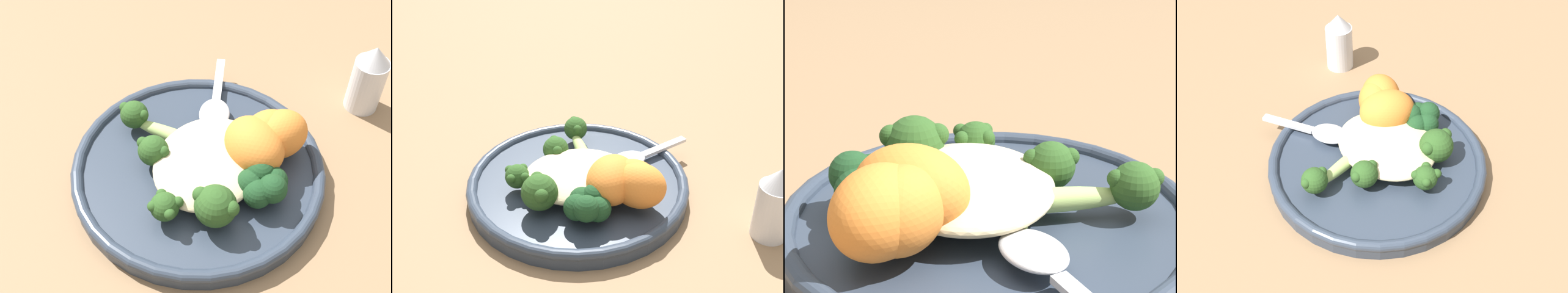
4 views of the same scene
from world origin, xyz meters
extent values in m
plane|color=#846647|center=(0.00, 0.00, 0.00)|extent=(4.00, 4.00, 0.00)
cylinder|color=#2D3847|center=(0.01, -0.01, 0.01)|extent=(0.24, 0.24, 0.02)
torus|color=#2D3847|center=(0.01, -0.01, 0.02)|extent=(0.24, 0.24, 0.01)
ellipsoid|color=beige|center=(0.02, 0.00, 0.03)|extent=(0.12, 0.10, 0.02)
ellipsoid|color=#9EBC66|center=(0.00, -0.04, 0.03)|extent=(0.02, 0.10, 0.01)
sphere|color=#284C1E|center=(0.00, -0.09, 0.04)|extent=(0.03, 0.03, 0.03)
sphere|color=#284C1E|center=(0.00, -0.08, 0.04)|extent=(0.01, 0.01, 0.01)
sphere|color=#284C1E|center=(0.00, -0.10, 0.04)|extent=(0.01, 0.01, 0.01)
ellipsoid|color=#9EBC66|center=(0.01, -0.02, 0.03)|extent=(0.05, 0.06, 0.02)
sphere|color=#284C1E|center=(0.03, -0.05, 0.04)|extent=(0.03, 0.03, 0.03)
sphere|color=#284C1E|center=(0.03, -0.04, 0.04)|extent=(0.01, 0.01, 0.01)
sphere|color=#284C1E|center=(0.03, -0.06, 0.04)|extent=(0.01, 0.01, 0.01)
ellipsoid|color=#9EBC66|center=(0.03, -0.01, 0.03)|extent=(0.09, 0.02, 0.02)
sphere|color=#284C1E|center=(0.08, -0.01, 0.04)|extent=(0.03, 0.03, 0.03)
sphere|color=#284C1E|center=(0.09, 0.00, 0.04)|extent=(0.01, 0.01, 0.01)
sphere|color=#284C1E|center=(0.07, 0.00, 0.04)|extent=(0.01, 0.01, 0.01)
sphere|color=#284C1E|center=(0.07, -0.02, 0.04)|extent=(0.01, 0.01, 0.01)
sphere|color=#284C1E|center=(0.09, -0.02, 0.04)|extent=(0.01, 0.01, 0.01)
ellipsoid|color=#9EBC66|center=(0.02, 0.00, 0.03)|extent=(0.10, 0.07, 0.01)
sphere|color=#284C1E|center=(0.06, 0.03, 0.04)|extent=(0.04, 0.04, 0.04)
sphere|color=#284C1E|center=(0.06, 0.05, 0.05)|extent=(0.01, 0.01, 0.01)
sphere|color=#284C1E|center=(0.06, 0.02, 0.05)|extent=(0.01, 0.01, 0.01)
ellipsoid|color=orange|center=(-0.03, 0.04, 0.04)|extent=(0.07, 0.06, 0.05)
ellipsoid|color=orange|center=(-0.04, 0.05, 0.05)|extent=(0.07, 0.07, 0.05)
ellipsoid|color=orange|center=(-0.01, 0.03, 0.05)|extent=(0.08, 0.08, 0.05)
sphere|color=#193D1E|center=(0.03, 0.06, 0.04)|extent=(0.03, 0.03, 0.03)
sphere|color=#193D1E|center=(0.02, 0.07, 0.04)|extent=(0.03, 0.03, 0.03)
sphere|color=#193D1E|center=(0.01, 0.06, 0.04)|extent=(0.03, 0.03, 0.03)
sphere|color=#193D1E|center=(0.01, 0.05, 0.04)|extent=(0.03, 0.03, 0.03)
sphere|color=#193D1E|center=(0.02, 0.04, 0.04)|extent=(0.03, 0.03, 0.03)
cube|color=silver|center=(-0.10, -0.05, 0.02)|extent=(0.06, 0.03, 0.00)
ellipsoid|color=silver|center=(-0.05, -0.03, 0.03)|extent=(0.05, 0.05, 0.01)
cylinder|color=silver|center=(-0.16, 0.10, 0.03)|extent=(0.04, 0.04, 0.06)
cone|color=#B2B2B7|center=(-0.16, 0.10, 0.07)|extent=(0.03, 0.03, 0.02)
camera|label=1|loc=(0.30, 0.14, 0.43)|focal=50.00mm
camera|label=2|loc=(0.11, 0.46, 0.37)|focal=50.00mm
camera|label=3|loc=(-0.32, 0.02, 0.19)|focal=60.00mm
camera|label=4|loc=(0.30, -0.32, 0.46)|focal=50.00mm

